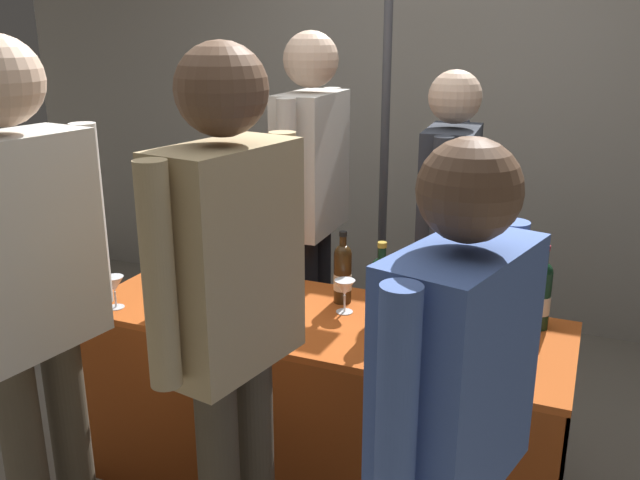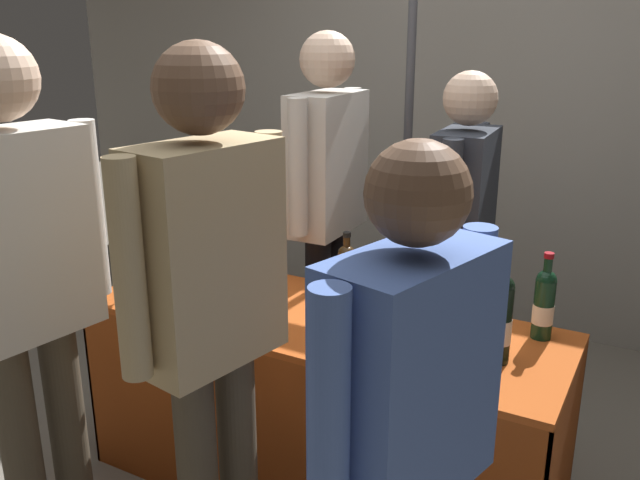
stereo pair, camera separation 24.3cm
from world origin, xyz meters
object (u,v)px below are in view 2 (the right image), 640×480
tasting_table (320,371)px  display_bottle_0 (377,295)px  featured_wine_bottle (346,273)px  wine_glass_mid (346,290)px  vendor_presenter (327,189)px  wine_glass_near_vendor (455,348)px  taster_foreground_right (210,297)px  flower_vase (196,276)px  booth_signpost (409,114)px  wine_glass_near_taster (123,277)px

tasting_table → display_bottle_0: bearing=-6.0°
featured_wine_bottle → wine_glass_mid: bearing=-64.4°
featured_wine_bottle → vendor_presenter: size_ratio=0.16×
wine_glass_near_vendor → wine_glass_mid: bearing=150.1°
wine_glass_near_vendor → taster_foreground_right: taster_foreground_right is taller
vendor_presenter → wine_glass_near_vendor: bearing=45.4°
wine_glass_near_vendor → flower_vase: flower_vase is taller
featured_wine_bottle → vendor_presenter: bearing=126.3°
wine_glass_near_vendor → flower_vase: bearing=176.5°
wine_glass_mid → vendor_presenter: bearing=124.6°
featured_wine_bottle → taster_foreground_right: bearing=-91.3°
booth_signpost → featured_wine_bottle: bearing=-81.6°
display_bottle_0 → vendor_presenter: vendor_presenter is taller
display_bottle_0 → booth_signpost: booth_signpost is taller
vendor_presenter → tasting_table: bearing=24.7°
tasting_table → wine_glass_near_taster: (-0.76, -0.23, 0.32)m
wine_glass_near_taster → flower_vase: size_ratio=0.32×
vendor_presenter → taster_foreground_right: 1.29m
display_bottle_0 → wine_glass_near_taster: 1.02m
tasting_table → flower_vase: bearing=-160.2°
display_bottle_0 → vendor_presenter: 0.85m
flower_vase → taster_foreground_right: bearing=-47.2°
tasting_table → wine_glass_mid: bearing=46.0°
wine_glass_near_vendor → wine_glass_mid: wine_glass_near_vendor is taller
featured_wine_bottle → booth_signpost: 1.09m
flower_vase → vendor_presenter: size_ratio=0.22×
display_bottle_0 → flower_vase: bearing=-168.9°
wine_glass_mid → tasting_table: bearing=-134.0°
flower_vase → taster_foreground_right: 0.70m
wine_glass_mid → wine_glass_near_taster: size_ratio=1.02×
tasting_table → wine_glass_near_taster: size_ratio=14.29×
wine_glass_near_taster → wine_glass_mid: bearing=20.0°
display_bottle_0 → booth_signpost: 1.29m
booth_signpost → wine_glass_near_vendor: bearing=-62.4°
booth_signpost → display_bottle_0: bearing=-72.6°
taster_foreground_right → display_bottle_0: bearing=-10.3°
tasting_table → taster_foreground_right: 0.85m
wine_glass_mid → flower_vase: (-0.52, -0.23, 0.04)m
featured_wine_bottle → wine_glass_near_vendor: (0.56, -0.39, -0.01)m
featured_wine_bottle → flower_vase: bearing=-145.5°
wine_glass_mid → flower_vase: bearing=-155.7°
vendor_presenter → display_bottle_0: bearing=39.2°
tasting_table → display_bottle_0: (0.24, -0.03, 0.37)m
featured_wine_bottle → taster_foreground_right: 0.84m
wine_glass_mid → taster_foreground_right: taster_foreground_right is taller
wine_glass_near_taster → taster_foreground_right: (0.77, -0.42, 0.22)m
display_bottle_0 → wine_glass_near_taster: display_bottle_0 is taller
wine_glass_mid → wine_glass_near_taster: bearing=-160.0°
wine_glass_mid → booth_signpost: 1.19m
flower_vase → vendor_presenter: 0.81m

